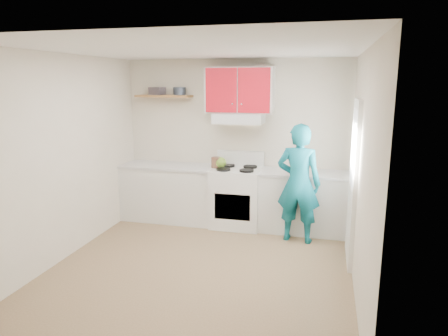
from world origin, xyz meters
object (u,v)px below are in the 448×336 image
(stove, at_px, (237,197))
(crock, at_px, (216,163))
(tin, at_px, (180,91))
(kettle, at_px, (220,162))
(person, at_px, (299,183))

(stove, height_order, crock, crock)
(crock, bearing_deg, tin, 164.16)
(tin, height_order, kettle, tin)
(stove, bearing_deg, crock, 175.70)
(stove, distance_m, kettle, 0.61)
(tin, height_order, person, tin)
(stove, bearing_deg, tin, 168.06)
(tin, xyz_separation_m, person, (1.97, -0.62, -1.25))
(person, bearing_deg, kettle, -12.26)
(stove, relative_size, kettle, 4.66)
(crock, distance_m, person, 1.40)
(crock, bearing_deg, stove, -4.30)
(tin, relative_size, kettle, 1.03)
(stove, height_order, person, person)
(kettle, distance_m, crock, 0.06)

